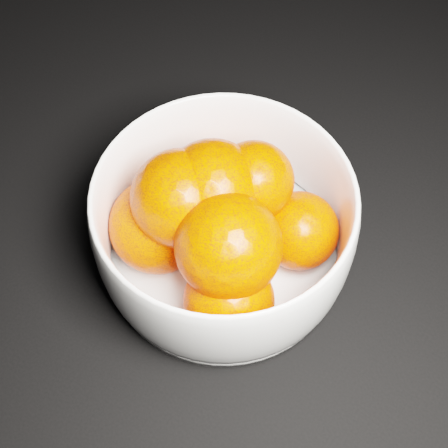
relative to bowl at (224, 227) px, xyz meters
The scene contains 3 objects.
ground 0.27m from the bowl, 110.15° to the left, with size 3.00×3.00×0.00m, color black.
bowl is the anchor object (origin of this frame).
orange_pile 0.02m from the bowl, 118.49° to the right, with size 0.16×0.15×0.11m.
Camera 1 is at (0.24, -0.45, 0.45)m, focal length 50.00 mm.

